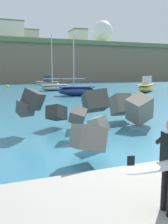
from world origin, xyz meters
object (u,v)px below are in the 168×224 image
station_building_east (78,38)px  radar_dome (102,33)px  boat_far_left (47,82)px  mooring_buoy_inner (7,86)px  boat_mid_left (55,87)px  boat_near_right (146,86)px  station_building_central (30,39)px  mooring_buoy_middle (88,94)px  station_building_west (11,32)px  boat_near_left (77,90)px

station_building_east → radar_dome: bearing=27.8°
boat_far_left → mooring_buoy_inner: bearing=-151.8°
boat_far_left → boat_mid_left: bearing=-98.0°
boat_far_left → radar_dome: size_ratio=0.57×
boat_near_right → station_building_central: 64.44m
boat_near_right → station_building_central: size_ratio=0.74×
station_building_central → station_building_east: size_ratio=0.90×
mooring_buoy_middle → station_building_west: 53.96m
boat_near_left → station_building_central: (4.46, 64.49, 13.76)m
station_building_east → mooring_buoy_inner: bearing=-125.8°
boat_mid_left → station_building_east: size_ratio=1.00×
radar_dome → station_building_east: size_ratio=1.30×
mooring_buoy_middle → station_building_west: size_ratio=0.06×
boat_far_left → station_building_east: bearing=60.6°
boat_near_left → radar_dome: 70.80m
boat_near_right → boat_mid_left: (-11.54, 6.81, -0.22)m
radar_dome → boat_far_left: bearing=-128.3°
mooring_buoy_inner → station_building_east: 46.59m
mooring_buoy_middle → station_building_central: bearing=87.0°
boat_near_left → station_building_central: bearing=86.0°
mooring_buoy_middle → station_building_west: station_building_west is taller
boat_far_left → boat_near_right: bearing=-65.8°
boat_near_left → station_building_central: station_building_central is taller
station_building_central → boat_far_left: bearing=-94.1°
boat_mid_left → mooring_buoy_middle: boat_mid_left is taller
boat_near_right → station_building_east: station_building_east is taller
boat_near_left → boat_far_left: bearing=86.3°
boat_mid_left → radar_dome: (32.08, 52.49, 16.79)m
boat_far_left → mooring_buoy_middle: (-0.43, -23.93, -0.39)m
radar_dome → station_building_central: (-27.08, 3.34, -2.94)m
mooring_buoy_middle → radar_dome: (30.47, 62.03, 17.08)m
boat_far_left → station_building_east: size_ratio=0.74×
boat_mid_left → station_building_central: station_building_central is taller
station_building_central → boat_near_right: bearing=-84.0°
boat_near_right → station_building_west: station_building_west is taller
mooring_buoy_middle → station_building_east: 60.11m
radar_dome → station_building_east: radar_dome is taller
boat_mid_left → boat_near_left: bearing=-86.4°
boat_mid_left → station_building_central: bearing=84.9°
mooring_buoy_middle → radar_dome: radar_dome is taller
boat_far_left → station_building_east: 38.73m
radar_dome → boat_near_left: bearing=-117.3°
mooring_buoy_inner → boat_near_left: bearing=-70.1°
boat_mid_left → station_building_west: size_ratio=1.11×
station_building_west → radar_dome: bearing=16.4°
boat_near_left → boat_near_right: 11.16m
boat_near_left → boat_near_right: (11.00, 1.85, 0.13)m
mooring_buoy_inner → station_building_west: 35.58m
boat_near_right → mooring_buoy_inner: bearing=136.6°
radar_dome → mooring_buoy_inner: bearing=-132.0°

